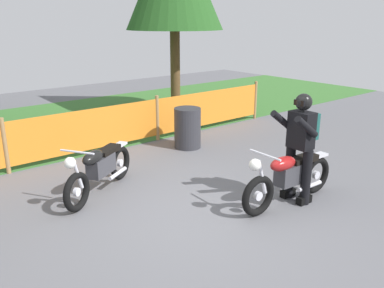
{
  "coord_description": "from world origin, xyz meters",
  "views": [
    {
      "loc": [
        -3.46,
        -4.08,
        2.76
      ],
      "look_at": [
        0.27,
        0.46,
        0.9
      ],
      "focal_mm": 37.87,
      "sensor_mm": 36.0,
      "label": 1
    }
  ],
  "objects_px": {
    "motorcycle_trailing": "(99,168)",
    "oil_drum": "(188,128)",
    "rider_lead": "(301,142)",
    "motorcycle_lead": "(289,176)"
  },
  "relations": [
    {
      "from": "motorcycle_lead",
      "to": "oil_drum",
      "type": "distance_m",
      "value": 3.22
    },
    {
      "from": "motorcycle_lead",
      "to": "rider_lead",
      "type": "distance_m",
      "value": 0.55
    },
    {
      "from": "motorcycle_lead",
      "to": "rider_lead",
      "type": "xyz_separation_m",
      "value": [
        0.21,
        -0.01,
        0.5
      ]
    },
    {
      "from": "motorcycle_trailing",
      "to": "oil_drum",
      "type": "relative_size",
      "value": 1.91
    },
    {
      "from": "motorcycle_lead",
      "to": "rider_lead",
      "type": "height_order",
      "value": "rider_lead"
    },
    {
      "from": "rider_lead",
      "to": "oil_drum",
      "type": "distance_m",
      "value": 3.24
    },
    {
      "from": "motorcycle_lead",
      "to": "motorcycle_trailing",
      "type": "relative_size",
      "value": 1.16
    },
    {
      "from": "rider_lead",
      "to": "oil_drum",
      "type": "height_order",
      "value": "rider_lead"
    },
    {
      "from": "motorcycle_trailing",
      "to": "rider_lead",
      "type": "bearing_deg",
      "value": 104.63
    },
    {
      "from": "motorcycle_trailing",
      "to": "oil_drum",
      "type": "bearing_deg",
      "value": 169.46
    }
  ]
}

